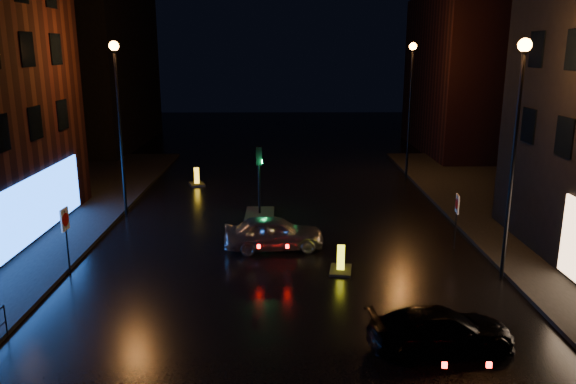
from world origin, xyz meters
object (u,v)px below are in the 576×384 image
object	(u,v)px
silver_hatchback	(274,233)
traffic_signal	(260,206)
road_sign_left	(65,225)
dark_sedan	(441,330)
bollard_far	(197,181)
bollard_near	(341,266)
road_sign_right	(457,209)

from	to	relation	value
silver_hatchback	traffic_signal	bearing A→B (deg)	3.58
road_sign_left	dark_sedan	bearing A→B (deg)	-21.38
silver_hatchback	bollard_far	size ratio (longest dim) A/B	2.91
traffic_signal	bollard_near	bearing A→B (deg)	-65.63
silver_hatchback	road_sign_right	size ratio (longest dim) A/B	1.76
silver_hatchback	road_sign_right	xyz separation A→B (m)	(7.44, -0.10, 1.04)
silver_hatchback	dark_sedan	distance (m)	9.31
bollard_near	bollard_far	xyz separation A→B (m)	(-7.35, 13.69, 0.01)
dark_sedan	road_sign_right	distance (m)	8.49
bollard_far	road_sign_left	xyz separation A→B (m)	(-2.64, -13.79, 1.64)
silver_hatchback	bollard_far	world-z (taller)	silver_hatchback
bollard_far	road_sign_right	distance (m)	16.77
road_sign_left	traffic_signal	bearing A→B (deg)	50.57
road_sign_left	road_sign_right	world-z (taller)	road_sign_left
bollard_near	road_sign_right	distance (m)	5.68
silver_hatchback	road_sign_left	distance (m)	7.99
road_sign_left	road_sign_right	distance (m)	15.12
traffic_signal	silver_hatchback	distance (m)	4.86
bollard_near	dark_sedan	bearing A→B (deg)	-59.97
bollard_near	bollard_far	world-z (taller)	bollard_far
road_sign_left	bollard_far	bearing A→B (deg)	82.08
silver_hatchback	bollard_near	size ratio (longest dim) A/B	3.22
dark_sedan	bollard_far	size ratio (longest dim) A/B	2.86
dark_sedan	road_sign_left	size ratio (longest dim) A/B	1.61
traffic_signal	road_sign_right	size ratio (longest dim) A/B	1.49
road_sign_left	silver_hatchback	bearing A→B (deg)	21.81
silver_hatchback	road_sign_left	bearing A→B (deg)	103.29
traffic_signal	bollard_far	bearing A→B (deg)	122.24
traffic_signal	silver_hatchback	bearing A→B (deg)	-80.79
traffic_signal	road_sign_right	world-z (taller)	traffic_signal
bollard_far	silver_hatchback	bearing A→B (deg)	-84.92
bollard_near	bollard_far	distance (m)	15.54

